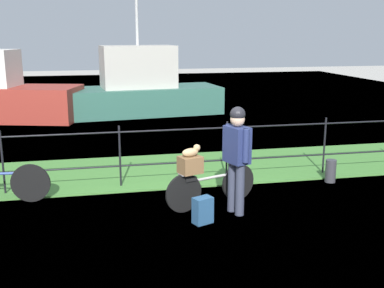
{
  "coord_description": "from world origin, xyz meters",
  "views": [
    {
      "loc": [
        -1.39,
        -6.38,
        2.75
      ],
      "look_at": [
        0.2,
        1.22,
        0.9
      ],
      "focal_mm": 43.72,
      "sensor_mm": 36.0,
      "label": 1
    }
  ],
  "objects_px": {
    "terrier_dog": "(192,151)",
    "cyclist_person": "(237,151)",
    "wooden_crate": "(190,165)",
    "backpack_on_paving": "(203,210)",
    "mooring_bollard": "(331,171)",
    "moored_boat_near": "(139,90)",
    "bicycle_main": "(211,187)"
  },
  "relations": [
    {
      "from": "cyclist_person",
      "to": "wooden_crate",
      "type": "bearing_deg",
      "value": 160.47
    },
    {
      "from": "wooden_crate",
      "to": "terrier_dog",
      "type": "height_order",
      "value": "terrier_dog"
    },
    {
      "from": "bicycle_main",
      "to": "terrier_dog",
      "type": "relative_size",
      "value": 4.94
    },
    {
      "from": "cyclist_person",
      "to": "moored_boat_near",
      "type": "distance_m",
      "value": 9.54
    },
    {
      "from": "cyclist_person",
      "to": "moored_boat_near",
      "type": "height_order",
      "value": "moored_boat_near"
    },
    {
      "from": "moored_boat_near",
      "to": "mooring_bollard",
      "type": "bearing_deg",
      "value": -71.54
    },
    {
      "from": "backpack_on_paving",
      "to": "moored_boat_near",
      "type": "xyz_separation_m",
      "value": [
        0.01,
        9.81,
        0.64
      ]
    },
    {
      "from": "cyclist_person",
      "to": "mooring_bollard",
      "type": "distance_m",
      "value": 2.61
    },
    {
      "from": "terrier_dog",
      "to": "backpack_on_paving",
      "type": "relative_size",
      "value": 0.81
    },
    {
      "from": "cyclist_person",
      "to": "backpack_on_paving",
      "type": "distance_m",
      "value": 1.04
    },
    {
      "from": "terrier_dog",
      "to": "mooring_bollard",
      "type": "bearing_deg",
      "value": 17.14
    },
    {
      "from": "terrier_dog",
      "to": "cyclist_person",
      "type": "relative_size",
      "value": 0.19
    },
    {
      "from": "wooden_crate",
      "to": "cyclist_person",
      "type": "relative_size",
      "value": 0.2
    },
    {
      "from": "bicycle_main",
      "to": "cyclist_person",
      "type": "bearing_deg",
      "value": -49.83
    },
    {
      "from": "bicycle_main",
      "to": "wooden_crate",
      "type": "relative_size",
      "value": 4.76
    },
    {
      "from": "bicycle_main",
      "to": "cyclist_person",
      "type": "xyz_separation_m",
      "value": [
        0.31,
        -0.37,
        0.67
      ]
    },
    {
      "from": "terrier_dog",
      "to": "moored_boat_near",
      "type": "xyz_separation_m",
      "value": [
        0.06,
        9.27,
        -0.13
      ]
    },
    {
      "from": "mooring_bollard",
      "to": "wooden_crate",
      "type": "bearing_deg",
      "value": -162.85
    },
    {
      "from": "terrier_dog",
      "to": "moored_boat_near",
      "type": "height_order",
      "value": "moored_boat_near"
    },
    {
      "from": "terrier_dog",
      "to": "mooring_bollard",
      "type": "relative_size",
      "value": 0.75
    },
    {
      "from": "wooden_crate",
      "to": "backpack_on_paving",
      "type": "height_order",
      "value": "wooden_crate"
    },
    {
      "from": "wooden_crate",
      "to": "terrier_dog",
      "type": "xyz_separation_m",
      "value": [
        0.02,
        0.01,
        0.21
      ]
    },
    {
      "from": "terrier_dog",
      "to": "bicycle_main",
      "type": "bearing_deg",
      "value": 19.34
    },
    {
      "from": "wooden_crate",
      "to": "moored_boat_near",
      "type": "xyz_separation_m",
      "value": [
        0.09,
        9.28,
        0.08
      ]
    },
    {
      "from": "terrier_dog",
      "to": "cyclist_person",
      "type": "xyz_separation_m",
      "value": [
        0.65,
        -0.25,
        0.04
      ]
    },
    {
      "from": "terrier_dog",
      "to": "cyclist_person",
      "type": "bearing_deg",
      "value": -20.81
    },
    {
      "from": "wooden_crate",
      "to": "bicycle_main",
      "type": "bearing_deg",
      "value": 19.34
    },
    {
      "from": "backpack_on_paving",
      "to": "mooring_bollard",
      "type": "bearing_deg",
      "value": 4.29
    },
    {
      "from": "bicycle_main",
      "to": "wooden_crate",
      "type": "height_order",
      "value": "wooden_crate"
    },
    {
      "from": "bicycle_main",
      "to": "moored_boat_near",
      "type": "bearing_deg",
      "value": 91.75
    },
    {
      "from": "mooring_bollard",
      "to": "terrier_dog",
      "type": "bearing_deg",
      "value": -162.86
    },
    {
      "from": "backpack_on_paving",
      "to": "mooring_bollard",
      "type": "relative_size",
      "value": 0.93
    }
  ]
}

